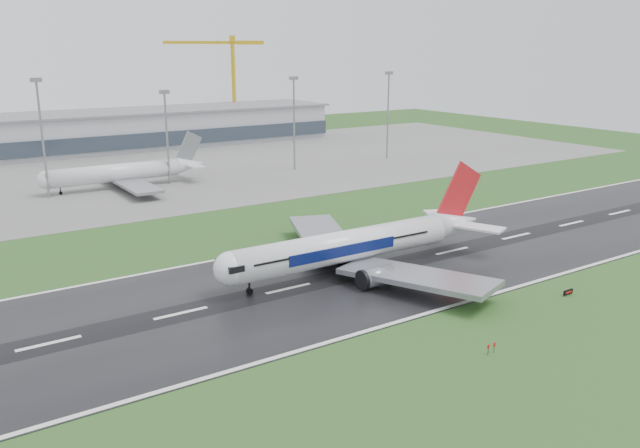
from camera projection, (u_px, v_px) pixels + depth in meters
ground at (288, 289)px, 113.93m from camera, size 520.00×520.00×0.00m
runway at (288, 289)px, 113.91m from camera, size 400.00×45.00×0.10m
apron at (96, 177)px, 214.53m from camera, size 400.00×130.00×0.08m
terminal at (54, 135)px, 260.87m from camera, size 240.00×36.00×15.00m
main_airliner at (362, 225)px, 121.52m from camera, size 60.93×58.08×17.82m
parked_airliner at (121, 163)px, 195.55m from camera, size 51.81×48.24×15.17m
tower_crane at (234, 86)px, 315.87m from camera, size 46.66×16.44×47.10m
runway_sign at (568, 292)px, 110.88m from camera, size 2.30×0.76×1.04m
floodmast_2 at (43, 141)px, 179.65m from camera, size 0.64×0.64×32.33m
floodmast_3 at (167, 140)px, 199.40m from camera, size 0.64×0.64×27.87m
floodmast_4 at (294, 125)px, 223.49m from camera, size 0.64×0.64×30.89m
floodmast_5 at (388, 117)px, 245.63m from camera, size 0.64×0.64×31.83m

